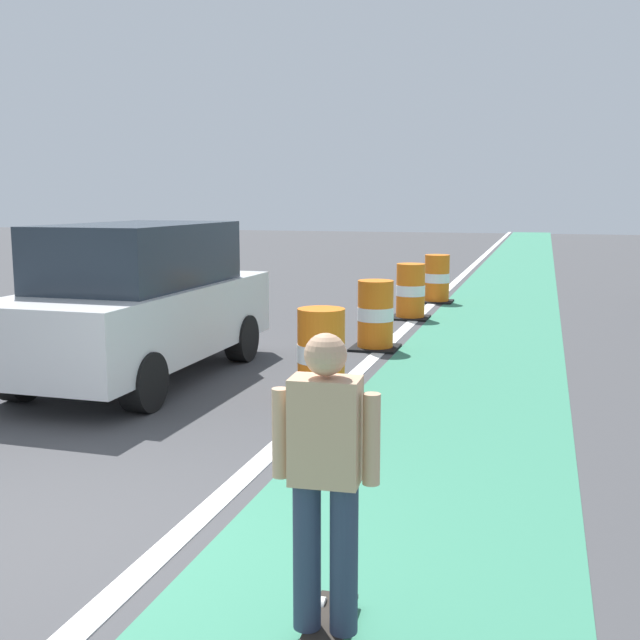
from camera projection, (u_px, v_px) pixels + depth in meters
ground_plane at (45, 538)px, 5.44m from camera, size 100.00×100.00×0.00m
bike_lane_strip at (497, 312)px, 16.17m from camera, size 2.50×80.00×0.01m
lane_divider_stripe at (426, 310)px, 16.58m from camera, size 0.20×80.00×0.01m
skateboarder_on_lane at (325, 480)px, 4.03m from camera, size 0.57×0.81×1.69m
parked_suv_nearest at (141, 301)px, 10.10m from camera, size 1.96×4.62×2.04m
traffic_barrel_front at (321, 355)px, 9.12m from camera, size 0.73×0.73×1.09m
traffic_barrel_mid at (375, 316)px, 12.20m from camera, size 0.73×0.73×1.09m
traffic_barrel_back at (411, 292)px, 15.30m from camera, size 0.73×0.73×1.09m
traffic_barrel_far at (437, 279)px, 17.70m from camera, size 0.73×0.73×1.09m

